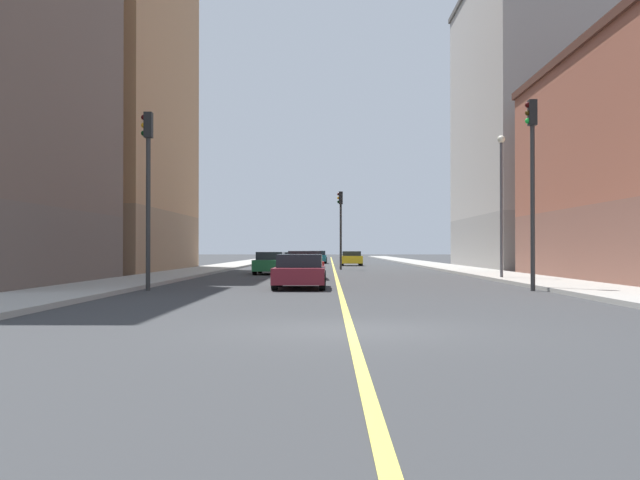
{
  "coord_description": "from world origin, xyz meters",
  "views": [
    {
      "loc": [
        -0.4,
        -13.98,
        1.47
      ],
      "look_at": [
        -1.07,
        46.21,
        2.18
      ],
      "focal_mm": 43.31,
      "sensor_mm": 36.0,
      "label": 1
    }
  ],
  "objects_px": {
    "car_red": "(304,265)",
    "car_white": "(281,262)",
    "traffic_light_median_far": "(341,219)",
    "car_maroon": "(300,272)",
    "car_green": "(271,263)",
    "traffic_light_left_near": "(532,169)",
    "traffic_light_right_near": "(148,176)",
    "building_right_midblock": "(85,89)",
    "street_lamp_left_near": "(501,190)",
    "car_teal": "(318,257)",
    "building_left_mid": "(549,123)",
    "car_yellow": "(351,258)"
  },
  "relations": [
    {
      "from": "car_teal",
      "to": "car_white",
      "type": "bearing_deg",
      "value": -94.66
    },
    {
      "from": "car_red",
      "to": "car_white",
      "type": "distance_m",
      "value": 14.58
    },
    {
      "from": "traffic_light_left_near",
      "to": "car_yellow",
      "type": "relative_size",
      "value": 1.64
    },
    {
      "from": "car_teal",
      "to": "car_yellow",
      "type": "xyz_separation_m",
      "value": [
        3.14,
        -10.52,
        0.01
      ]
    },
    {
      "from": "building_left_mid",
      "to": "building_right_midblock",
      "type": "relative_size",
      "value": 0.93
    },
    {
      "from": "traffic_light_right_near",
      "to": "car_red",
      "type": "bearing_deg",
      "value": 65.27
    },
    {
      "from": "building_right_midblock",
      "to": "traffic_light_left_near",
      "type": "xyz_separation_m",
      "value": [
        22.96,
        -22.52,
        -7.53
      ]
    },
    {
      "from": "building_left_mid",
      "to": "car_teal",
      "type": "distance_m",
      "value": 29.26
    },
    {
      "from": "traffic_light_right_near",
      "to": "car_red",
      "type": "relative_size",
      "value": 1.36
    },
    {
      "from": "traffic_light_median_far",
      "to": "car_maroon",
      "type": "relative_size",
      "value": 1.25
    },
    {
      "from": "car_teal",
      "to": "car_maroon",
      "type": "height_order",
      "value": "car_teal"
    },
    {
      "from": "car_white",
      "to": "building_right_midblock",
      "type": "bearing_deg",
      "value": -165.87
    },
    {
      "from": "traffic_light_median_far",
      "to": "car_green",
      "type": "height_order",
      "value": "traffic_light_median_far"
    },
    {
      "from": "traffic_light_left_near",
      "to": "car_green",
      "type": "distance_m",
      "value": 21.19
    },
    {
      "from": "street_lamp_left_near",
      "to": "car_white",
      "type": "bearing_deg",
      "value": 125.01
    },
    {
      "from": "traffic_light_left_near",
      "to": "car_red",
      "type": "xyz_separation_m",
      "value": [
        -8.36,
        11.24,
        -3.61
      ]
    },
    {
      "from": "car_teal",
      "to": "building_right_midblock",
      "type": "bearing_deg",
      "value": -116.56
    },
    {
      "from": "building_left_mid",
      "to": "car_maroon",
      "type": "relative_size",
      "value": 4.9
    },
    {
      "from": "building_left_mid",
      "to": "car_red",
      "type": "relative_size",
      "value": 4.73
    },
    {
      "from": "street_lamp_left_near",
      "to": "car_yellow",
      "type": "bearing_deg",
      "value": 100.89
    },
    {
      "from": "traffic_light_median_far",
      "to": "car_white",
      "type": "distance_m",
      "value": 5.69
    },
    {
      "from": "traffic_light_right_near",
      "to": "car_maroon",
      "type": "height_order",
      "value": "traffic_light_right_near"
    },
    {
      "from": "traffic_light_left_near",
      "to": "car_yellow",
      "type": "distance_m",
      "value": 41.84
    },
    {
      "from": "building_left_mid",
      "to": "car_green",
      "type": "xyz_separation_m",
      "value": [
        -20.01,
        -13.04,
        -10.34
      ]
    },
    {
      "from": "street_lamp_left_near",
      "to": "car_teal",
      "type": "bearing_deg",
      "value": 102.33
    },
    {
      "from": "car_maroon",
      "to": "car_teal",
      "type": "bearing_deg",
      "value": 90.08
    },
    {
      "from": "building_right_midblock",
      "to": "street_lamp_left_near",
      "type": "xyz_separation_m",
      "value": [
        23.98,
        -13.17,
        -7.58
      ]
    },
    {
      "from": "traffic_light_right_near",
      "to": "car_white",
      "type": "distance_m",
      "value": 26.09
    },
    {
      "from": "street_lamp_left_near",
      "to": "car_red",
      "type": "height_order",
      "value": "street_lamp_left_near"
    },
    {
      "from": "building_left_mid",
      "to": "traffic_light_median_far",
      "type": "bearing_deg",
      "value": -169.54
    },
    {
      "from": "car_green",
      "to": "car_maroon",
      "type": "xyz_separation_m",
      "value": [
        2.33,
        -16.42,
        -0.01
      ]
    },
    {
      "from": "traffic_light_median_far",
      "to": "building_right_midblock",
      "type": "bearing_deg",
      "value": -161.37
    },
    {
      "from": "car_teal",
      "to": "car_maroon",
      "type": "xyz_separation_m",
      "value": [
        0.07,
        -50.29,
        -0.01
      ]
    },
    {
      "from": "traffic_light_left_near",
      "to": "car_teal",
      "type": "distance_m",
      "value": 52.66
    },
    {
      "from": "car_white",
      "to": "car_maroon",
      "type": "relative_size",
      "value": 0.99
    },
    {
      "from": "car_white",
      "to": "car_teal",
      "type": "relative_size",
      "value": 0.98
    },
    {
      "from": "car_red",
      "to": "traffic_light_left_near",
      "type": "bearing_deg",
      "value": -53.37
    },
    {
      "from": "traffic_light_right_near",
      "to": "car_yellow",
      "type": "xyz_separation_m",
      "value": [
        8.39,
        41.36,
        -3.41
      ]
    },
    {
      "from": "car_maroon",
      "to": "car_yellow",
      "type": "distance_m",
      "value": 39.9
    },
    {
      "from": "car_red",
      "to": "car_white",
      "type": "xyz_separation_m",
      "value": [
        -2.06,
        14.43,
        -0.07
      ]
    },
    {
      "from": "car_green",
      "to": "car_white",
      "type": "height_order",
      "value": "car_green"
    },
    {
      "from": "traffic_light_median_far",
      "to": "car_red",
      "type": "relative_size",
      "value": 1.21
    },
    {
      "from": "building_right_midblock",
      "to": "car_green",
      "type": "xyz_separation_m",
      "value": [
        12.41,
        -4.51,
        -11.18
      ]
    },
    {
      "from": "traffic_light_right_near",
      "to": "car_teal",
      "type": "bearing_deg",
      "value": 84.22
    },
    {
      "from": "traffic_light_left_near",
      "to": "traffic_light_right_near",
      "type": "distance_m",
      "value": 13.54
    },
    {
      "from": "building_left_mid",
      "to": "car_maroon",
      "type": "height_order",
      "value": "building_left_mid"
    },
    {
      "from": "car_red",
      "to": "car_teal",
      "type": "height_order",
      "value": "car_red"
    },
    {
      "from": "car_green",
      "to": "building_left_mid",
      "type": "bearing_deg",
      "value": 33.08
    },
    {
      "from": "car_white",
      "to": "car_teal",
      "type": "xyz_separation_m",
      "value": [
        2.14,
        26.21,
        0.03
      ]
    },
    {
      "from": "traffic_light_left_near",
      "to": "car_maroon",
      "type": "relative_size",
      "value": 1.5
    }
  ]
}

